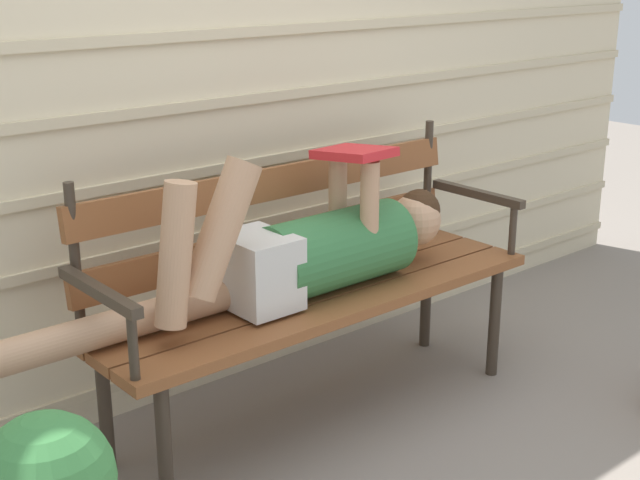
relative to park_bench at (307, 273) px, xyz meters
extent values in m
plane|color=gray|center=(0.00, -0.13, -0.52)|extent=(12.00, 12.00, 0.00)
cube|color=beige|center=(0.00, 0.44, 0.54)|extent=(4.93, 0.06, 2.13)
cube|color=beige|center=(0.00, 0.40, -0.41)|extent=(4.93, 0.02, 0.04)
cube|color=beige|center=(0.00, 0.40, -0.17)|extent=(4.93, 0.02, 0.04)
cube|color=beige|center=(0.00, 0.40, 0.07)|extent=(4.93, 0.02, 0.04)
cube|color=beige|center=(0.00, 0.40, 0.31)|extent=(4.93, 0.02, 0.04)
cube|color=beige|center=(0.00, 0.40, 0.54)|extent=(4.93, 0.02, 0.04)
cube|color=beige|center=(0.00, 0.40, 0.78)|extent=(4.93, 0.02, 0.04)
cube|color=brown|center=(0.00, -0.22, -0.06)|extent=(1.66, 0.14, 0.04)
cube|color=brown|center=(0.00, -0.07, -0.06)|extent=(1.66, 0.14, 0.04)
cube|color=brown|center=(0.00, 0.08, -0.06)|extent=(1.66, 0.14, 0.04)
cube|color=brown|center=(0.00, 0.16, 0.08)|extent=(1.59, 0.05, 0.11)
cube|color=brown|center=(0.00, 0.16, 0.29)|extent=(1.59, 0.05, 0.11)
cylinder|color=#382D23|center=(-0.76, 0.16, 0.18)|extent=(0.03, 0.03, 0.46)
cylinder|color=#382D23|center=(0.76, 0.16, 0.18)|extent=(0.03, 0.03, 0.46)
cylinder|color=#382D23|center=(-0.73, -0.25, -0.30)|extent=(0.04, 0.04, 0.44)
cylinder|color=#382D23|center=(0.73, -0.25, -0.30)|extent=(0.04, 0.04, 0.44)
cylinder|color=#382D23|center=(-0.73, 0.11, -0.30)|extent=(0.04, 0.04, 0.44)
cylinder|color=#382D23|center=(0.73, 0.11, -0.30)|extent=(0.04, 0.04, 0.44)
cube|color=#382D23|center=(-0.80, -0.07, 0.15)|extent=(0.04, 0.43, 0.03)
cylinder|color=#382D23|center=(-0.80, -0.25, 0.05)|extent=(0.03, 0.03, 0.20)
cube|color=#382D23|center=(0.80, -0.07, 0.15)|extent=(0.04, 0.43, 0.03)
cylinder|color=#382D23|center=(0.80, -0.25, 0.05)|extent=(0.03, 0.03, 0.20)
cylinder|color=#33703D|center=(0.07, -0.07, 0.09)|extent=(0.54, 0.26, 0.26)
cube|color=silver|center=(-0.26, -0.07, 0.09)|extent=(0.20, 0.25, 0.24)
sphere|color=tan|center=(0.46, -0.07, 0.12)|extent=(0.19, 0.19, 0.19)
sphere|color=#382314|center=(0.48, -0.07, 0.15)|extent=(0.16, 0.16, 0.16)
cylinder|color=tan|center=(-0.43, -0.13, 0.27)|extent=(0.28, 0.11, 0.42)
cylinder|color=tan|center=(-0.59, -0.13, 0.23)|extent=(0.15, 0.09, 0.43)
cylinder|color=tan|center=(-0.74, -0.01, 0.01)|extent=(0.80, 0.10, 0.10)
cylinder|color=tan|center=(0.15, -0.15, 0.24)|extent=(0.06, 0.06, 0.31)
cylinder|color=tan|center=(0.15, 0.01, 0.24)|extent=(0.06, 0.06, 0.31)
cube|color=red|center=(0.15, -0.07, 0.41)|extent=(0.20, 0.26, 0.05)
sphere|color=#3D8442|center=(-1.17, -0.51, -0.07)|extent=(0.31, 0.31, 0.31)
camera|label=1|loc=(-1.82, -2.20, 1.04)|focal=49.74mm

